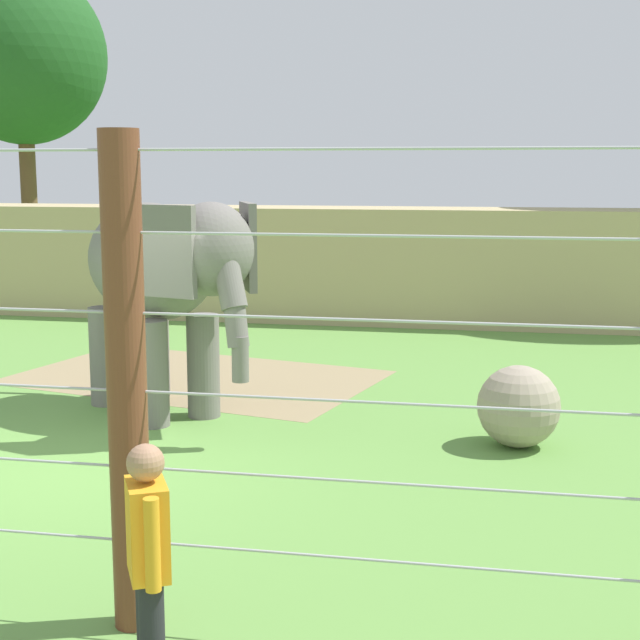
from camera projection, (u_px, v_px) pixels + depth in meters
name	position (u px, v px, depth m)	size (l,w,h in m)	color
ground_plane	(74.00, 465.00, 10.31)	(120.00, 120.00, 0.00)	#609342
dirt_patch	(196.00, 377.00, 14.64)	(5.44, 3.39, 0.01)	#937F5B
embankment_wall	(288.00, 263.00, 20.28)	(36.00, 1.80, 2.40)	tan
elephant	(161.00, 273.00, 12.13)	(3.28, 3.11, 2.84)	slate
enrichment_ball	(519.00, 406.00, 10.92)	(0.96, 0.96, 0.96)	gray
zookeeper	(149.00, 567.00, 5.47)	(0.40, 0.55, 1.67)	#232328
tree_right_of_centre	(22.00, 57.00, 25.35)	(4.53, 4.53, 8.61)	brown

